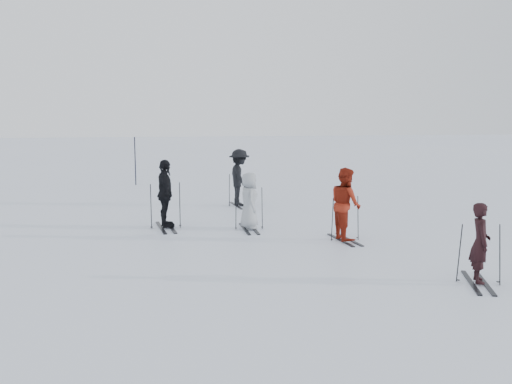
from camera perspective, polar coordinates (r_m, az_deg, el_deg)
ground at (r=14.83m, az=0.57°, el=-4.36°), size 120.00×120.00×0.00m
skier_near_dark at (r=11.39m, az=21.50°, el=-4.89°), size 0.51×0.63×1.50m
skier_red at (r=14.29m, az=8.95°, el=-1.27°), size 0.79×0.95×1.80m
skier_grey at (r=15.47m, az=-0.69°, el=-0.96°), size 0.51×0.76×1.53m
skier_uphill_left at (r=15.81m, az=-9.06°, el=-0.26°), size 0.61×1.15×1.86m
skier_uphill_far at (r=19.35m, az=-1.67°, el=1.41°), size 0.87×1.32×1.91m
skis_near_dark at (r=11.42m, az=21.45°, el=-5.69°), size 1.79×1.30×1.17m
skis_red at (r=14.34m, az=8.92°, el=-2.58°), size 1.65×1.02×1.13m
skis_grey at (r=15.50m, az=-0.69°, el=-1.61°), size 1.64×0.91×1.18m
skis_uphill_left at (r=15.85m, az=-9.04°, el=-1.28°), size 1.89×1.19×1.29m
skis_uphill_far at (r=19.39m, az=-1.66°, el=0.30°), size 1.67×1.04×1.15m
piste_marker at (r=25.42m, az=-11.99°, el=3.05°), size 0.06×0.06×2.10m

